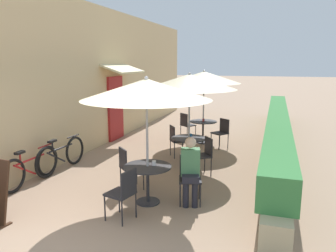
{
  "coord_description": "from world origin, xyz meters",
  "views": [
    {
      "loc": [
        2.63,
        -3.77,
        2.55
      ],
      "look_at": [
        0.15,
        3.79,
        1.0
      ],
      "focal_mm": 35.0,
      "sensor_mm": 36.0,
      "label": 1
    }
  ],
  "objects_px": {
    "bicycle_leaning": "(31,167)",
    "bicycle_second": "(61,155)",
    "seated_patron_near_left": "(190,168)",
    "patio_umbrella_far": "(204,77)",
    "coffee_cup_far": "(203,120)",
    "patio_table_far": "(203,126)",
    "cafe_chair_near_right": "(128,165)",
    "patio_table_mid": "(189,144)",
    "coffee_cup_mid": "(191,136)",
    "cafe_chair_mid_right": "(176,138)",
    "patio_umbrella_near": "(147,89)",
    "cafe_chair_far_right": "(222,131)",
    "patio_umbrella_mid": "(190,82)",
    "cafe_chair_far_left": "(186,123)",
    "coffee_cup_near": "(154,163)",
    "cafe_chair_near_back": "(124,191)",
    "cafe_chair_mid_left": "(204,153)",
    "patio_table_near": "(148,175)",
    "cafe_chair_near_left": "(190,175)"
  },
  "relations": [
    {
      "from": "patio_umbrella_far",
      "to": "patio_umbrella_mid",
      "type": "bearing_deg",
      "value": -86.24
    },
    {
      "from": "cafe_chair_near_back",
      "to": "patio_umbrella_mid",
      "type": "bearing_deg",
      "value": 9.14
    },
    {
      "from": "cafe_chair_near_left",
      "to": "cafe_chair_near_right",
      "type": "height_order",
      "value": "same"
    },
    {
      "from": "cafe_chair_mid_right",
      "to": "cafe_chair_far_left",
      "type": "relative_size",
      "value": 1.0
    },
    {
      "from": "cafe_chair_mid_left",
      "to": "cafe_chair_far_left",
      "type": "height_order",
      "value": "same"
    },
    {
      "from": "cafe_chair_mid_left",
      "to": "cafe_chair_far_left",
      "type": "relative_size",
      "value": 1.0
    },
    {
      "from": "cafe_chair_mid_left",
      "to": "patio_umbrella_near",
      "type": "bearing_deg",
      "value": 124.95
    },
    {
      "from": "cafe_chair_mid_left",
      "to": "cafe_chair_far_left",
      "type": "bearing_deg",
      "value": -14.13
    },
    {
      "from": "cafe_chair_far_right",
      "to": "coffee_cup_far",
      "type": "bearing_deg",
      "value": 9.2
    },
    {
      "from": "coffee_cup_near",
      "to": "cafe_chair_mid_right",
      "type": "distance_m",
      "value": 2.98
    },
    {
      "from": "seated_patron_near_left",
      "to": "bicycle_second",
      "type": "height_order",
      "value": "seated_patron_near_left"
    },
    {
      "from": "coffee_cup_mid",
      "to": "cafe_chair_mid_right",
      "type": "bearing_deg",
      "value": 136.02
    },
    {
      "from": "cafe_chair_near_right",
      "to": "patio_table_mid",
      "type": "distance_m",
      "value": 2.09
    },
    {
      "from": "coffee_cup_near",
      "to": "bicycle_second",
      "type": "bearing_deg",
      "value": 160.24
    },
    {
      "from": "cafe_chair_far_right",
      "to": "bicycle_leaning",
      "type": "xyz_separation_m",
      "value": [
        -3.35,
        -4.31,
        -0.15
      ]
    },
    {
      "from": "bicycle_leaning",
      "to": "bicycle_second",
      "type": "xyz_separation_m",
      "value": [
        0.07,
        0.94,
        0.01
      ]
    },
    {
      "from": "cafe_chair_near_back",
      "to": "bicycle_leaning",
      "type": "xyz_separation_m",
      "value": [
        -2.6,
        0.89,
        -0.15
      ]
    },
    {
      "from": "patio_umbrella_mid",
      "to": "bicycle_second",
      "type": "distance_m",
      "value": 3.54
    },
    {
      "from": "bicycle_second",
      "to": "patio_table_far",
      "type": "bearing_deg",
      "value": 56.69
    },
    {
      "from": "cafe_chair_mid_left",
      "to": "cafe_chair_far_left",
      "type": "distance_m",
      "value": 3.66
    },
    {
      "from": "cafe_chair_mid_left",
      "to": "cafe_chair_far_right",
      "type": "xyz_separation_m",
      "value": [
        -0.01,
        2.59,
        0.0
      ]
    },
    {
      "from": "cafe_chair_far_left",
      "to": "patio_umbrella_mid",
      "type": "bearing_deg",
      "value": -36.38
    },
    {
      "from": "bicycle_second",
      "to": "patio_umbrella_near",
      "type": "bearing_deg",
      "value": -20.5
    },
    {
      "from": "cafe_chair_mid_right",
      "to": "patio_table_far",
      "type": "relative_size",
      "value": 1.0
    },
    {
      "from": "patio_umbrella_near",
      "to": "bicycle_second",
      "type": "bearing_deg",
      "value": 158.13
    },
    {
      "from": "seated_patron_near_left",
      "to": "coffee_cup_far",
      "type": "xyz_separation_m",
      "value": [
        -0.75,
        4.59,
        0.06
      ]
    },
    {
      "from": "cafe_chair_mid_right",
      "to": "cafe_chair_far_left",
      "type": "xyz_separation_m",
      "value": [
        -0.31,
        2.24,
        0.0
      ]
    },
    {
      "from": "patio_umbrella_near",
      "to": "patio_umbrella_far",
      "type": "height_order",
      "value": "same"
    },
    {
      "from": "patio_table_mid",
      "to": "patio_umbrella_mid",
      "type": "distance_m",
      "value": 1.55
    },
    {
      "from": "cafe_chair_near_left",
      "to": "coffee_cup_mid",
      "type": "height_order",
      "value": "cafe_chair_near_left"
    },
    {
      "from": "seated_patron_near_left",
      "to": "cafe_chair_far_right",
      "type": "relative_size",
      "value": 1.44
    },
    {
      "from": "patio_umbrella_mid",
      "to": "patio_table_mid",
      "type": "bearing_deg",
      "value": 75.96
    },
    {
      "from": "patio_table_near",
      "to": "patio_umbrella_near",
      "type": "distance_m",
      "value": 1.55
    },
    {
      "from": "seated_patron_near_left",
      "to": "coffee_cup_mid",
      "type": "distance_m",
      "value": 2.38
    },
    {
      "from": "bicycle_leaning",
      "to": "cafe_chair_far_left",
      "type": "bearing_deg",
      "value": 67.7
    },
    {
      "from": "cafe_chair_near_left",
      "to": "coffee_cup_mid",
      "type": "distance_m",
      "value": 2.28
    },
    {
      "from": "coffee_cup_far",
      "to": "cafe_chair_near_back",
      "type": "bearing_deg",
      "value": -91.19
    },
    {
      "from": "seated_patron_near_left",
      "to": "patio_umbrella_far",
      "type": "distance_m",
      "value": 4.92
    },
    {
      "from": "patio_table_near",
      "to": "bicycle_leaning",
      "type": "distance_m",
      "value": 2.71
    },
    {
      "from": "cafe_chair_near_right",
      "to": "patio_table_far",
      "type": "bearing_deg",
      "value": 125.82
    },
    {
      "from": "cafe_chair_mid_right",
      "to": "cafe_chair_far_right",
      "type": "xyz_separation_m",
      "value": [
        1.02,
        1.42,
        0.0
      ]
    },
    {
      "from": "patio_table_far",
      "to": "cafe_chair_near_back",
      "type": "bearing_deg",
      "value": -90.94
    },
    {
      "from": "cafe_chair_near_back",
      "to": "coffee_cup_far",
      "type": "relative_size",
      "value": 9.67
    },
    {
      "from": "seated_patron_near_left",
      "to": "patio_umbrella_far",
      "type": "xyz_separation_m",
      "value": [
        -0.77,
        4.66,
        1.4
      ]
    },
    {
      "from": "cafe_chair_mid_left",
      "to": "cafe_chair_far_right",
      "type": "distance_m",
      "value": 2.59
    },
    {
      "from": "coffee_cup_mid",
      "to": "cafe_chair_far_left",
      "type": "height_order",
      "value": "cafe_chair_far_left"
    },
    {
      "from": "cafe_chair_near_back",
      "to": "patio_umbrella_mid",
      "type": "xyz_separation_m",
      "value": [
        0.25,
        3.2,
        1.57
      ]
    },
    {
      "from": "seated_patron_near_left",
      "to": "cafe_chair_far_right",
      "type": "xyz_separation_m",
      "value": [
        -0.11,
        4.25,
        -0.17
      ]
    },
    {
      "from": "cafe_chair_near_left",
      "to": "patio_table_mid",
      "type": "relative_size",
      "value": 1.0
    },
    {
      "from": "cafe_chair_near_back",
      "to": "coffee_cup_near",
      "type": "distance_m",
      "value": 0.9
    }
  ]
}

